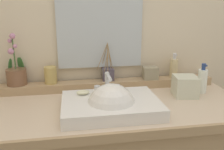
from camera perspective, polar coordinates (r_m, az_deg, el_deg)
name	(u,v)px	position (r m, az deg, el deg)	size (l,w,h in m)	color
wall_back	(102,9)	(1.63, -2.29, 15.33)	(3.07, 0.20, 2.67)	beige
back_ledge	(107,85)	(1.54, -1.31, -2.31)	(1.40, 0.10, 0.05)	tan
sink_basin	(111,107)	(1.21, -0.23, -7.50)	(0.48, 0.35, 0.27)	white
soap_bar	(83,92)	(1.28, -6.90, -4.11)	(0.07, 0.04, 0.02)	beige
potted_plant	(16,73)	(1.55, -21.74, 0.35)	(0.12, 0.12, 0.31)	brown
soap_dispenser	(174,67)	(1.65, 14.44, 1.76)	(0.05, 0.06, 0.16)	#D4BF8B
tumbler_cup	(51,75)	(1.52, -14.34, -0.02)	(0.07, 0.07, 0.10)	tan
reed_diffuser	(108,74)	(1.54, -1.00, 0.33)	(0.11, 0.09, 0.24)	#4B4250
trinket_box	(150,73)	(1.58, 9.05, 0.49)	(0.09, 0.07, 0.08)	gray
lotion_bottle	(202,80)	(1.56, 20.61, -1.19)	(0.06, 0.06, 0.18)	white
tissue_box	(185,86)	(1.47, 16.94, -2.53)	(0.13, 0.13, 0.12)	beige
mirror	(100,29)	(1.52, -2.86, 10.89)	(0.53, 0.02, 0.48)	silver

